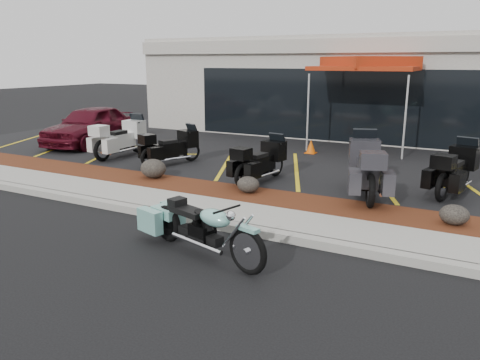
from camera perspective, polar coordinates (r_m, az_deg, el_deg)
The scene contains 18 objects.
ground at distance 8.31m, azimuth -7.19°, elevation -7.48°, with size 90.00×90.00×0.00m, color black.
curb at distance 8.98m, azimuth -3.94°, elevation -5.19°, with size 24.00×0.25×0.15m, color gray.
sidewalk at distance 9.55m, azimuth -1.74°, elevation -3.96°, with size 24.00×1.20×0.15m, color gray.
mulch_bed at distance 10.57m, azimuth 1.44°, elevation -2.13°, with size 24.00×1.20×0.16m, color #3B190D.
upper_lot at distance 15.46m, azimuth 10.32°, elevation 2.90°, with size 26.00×9.60×0.15m, color black.
dealership_building at distance 21.27m, azimuth 15.75°, elevation 10.91°, with size 18.00×8.16×4.00m.
boulder_left at distance 12.15m, azimuth -10.52°, elevation 1.39°, with size 0.69×0.57×0.49m, color black.
boulder_mid at distance 10.61m, azimuth 1.00°, elevation -0.55°, with size 0.53×0.44×0.37m, color black.
boulder_right at distance 9.41m, azimuth 24.66°, elevation -3.87°, with size 0.52×0.44×0.37m, color black.
hero_cruiser at distance 6.87m, azimuth 0.96°, elevation -7.84°, with size 2.72×0.69×0.96m, color #7CC2B6, non-canonical shape.
touring_white at distance 15.68m, azimuth -12.42°, elevation 5.62°, with size 2.21×0.84×1.29m, color silver, non-canonical shape.
touring_black_front at distance 14.04m, azimuth -5.97°, elevation 4.58°, with size 1.95×0.74×1.13m, color black, non-canonical shape.
touring_black_mid at distance 12.13m, azimuth 4.43°, elevation 3.08°, with size 1.95×0.74×1.13m, color black, non-canonical shape.
touring_grey at distance 11.47m, azimuth 14.78°, elevation 2.65°, with size 2.39×0.91×1.39m, color #323137, non-canonical shape.
touring_black_rear at distance 12.19m, azimuth 25.74°, elevation 1.94°, with size 2.09×0.80×1.22m, color black, non-canonical shape.
parked_car at distance 17.71m, azimuth -17.78°, elevation 6.39°, with size 1.63×4.05×1.38m, color #490A17.
traffic_cone at distance 15.43m, azimuth 8.64°, elevation 4.07°, with size 0.32×0.32×0.44m, color #D45207.
popup_canopy at distance 16.69m, azimuth 15.41°, elevation 13.36°, with size 3.73×3.73×3.07m.
Camera 1 is at (4.46, -6.30, 3.06)m, focal length 35.00 mm.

